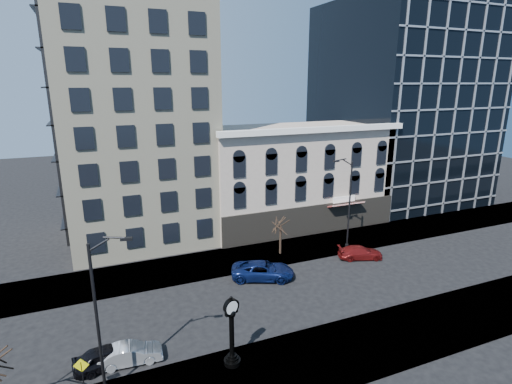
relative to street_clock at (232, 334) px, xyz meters
name	(u,v)px	position (x,y,z in m)	size (l,w,h in m)	color
ground	(252,302)	(3.92, 6.44, -2.24)	(160.00, 160.00, 0.00)	black
sidewalk_far	(222,262)	(3.92, 14.44, -2.18)	(160.00, 6.00, 0.12)	gray
sidewalk_near	(299,363)	(3.92, -1.56, -2.18)	(160.00, 6.00, 0.12)	gray
cream_tower	(130,61)	(-2.19, 25.32, 17.07)	(15.90, 15.40, 42.50)	beige
victorian_row	(294,176)	(15.93, 22.33, 3.75)	(22.60, 11.19, 12.50)	#B5A495
glass_office	(400,104)	(35.92, 27.35, 11.76)	(20.00, 20.15, 28.00)	black
street_clock	(232,334)	(0.00, 0.00, 0.00)	(1.07, 1.07, 4.70)	black
street_lamp_near	(106,276)	(-6.77, 0.26, 5.15)	(2.45, 0.88, 9.63)	black
street_lamp_far	(345,180)	(16.47, 12.44, 5.36)	(2.57, 0.39, 9.92)	black
bare_tree_far	(281,221)	(10.06, 13.92, 1.40)	(2.72, 2.72, 4.67)	#322419
warning_sign	(82,371)	(-8.51, 0.44, -0.36)	(0.82, 0.23, 2.56)	black
car_near_a	(108,356)	(-7.19, 2.89, -1.55)	(1.64, 4.08, 1.39)	black
car_near_b	(131,354)	(-5.84, 2.66, -1.60)	(1.36, 3.90, 1.29)	#A5A8AD
car_far_a	(263,271)	(6.32, 9.79, -1.47)	(2.59, 5.61, 1.56)	#0C194C
car_far_b	(360,252)	(17.08, 9.96, -1.60)	(1.80, 4.43, 1.29)	maroon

